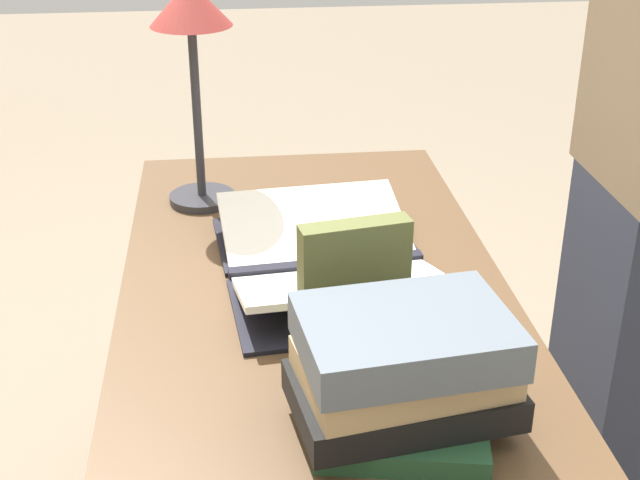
{
  "coord_description": "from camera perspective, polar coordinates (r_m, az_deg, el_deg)",
  "views": [
    {
      "loc": [
        -1.31,
        0.14,
        1.49
      ],
      "look_at": [
        0.05,
        -0.01,
        0.82
      ],
      "focal_mm": 50.0,
      "sensor_mm": 36.0,
      "label": 1
    }
  ],
  "objects": [
    {
      "name": "reading_desk",
      "position": [
        1.57,
        -0.18,
        -6.97
      ],
      "size": [
        1.36,
        0.67,
        0.74
      ],
      "color": "brown",
      "rests_on": "ground_plane"
    },
    {
      "name": "open_book",
      "position": [
        1.58,
        0.44,
        -1.29
      ],
      "size": [
        0.53,
        0.41,
        0.07
      ],
      "rotation": [
        0.0,
        0.0,
        0.09
      ],
      "color": "black",
      "rests_on": "reading_desk"
    },
    {
      "name": "book_stack_tall",
      "position": [
        1.17,
        5.37,
        -8.49
      ],
      "size": [
        0.24,
        0.31,
        0.17
      ],
      "color": "#234C2D",
      "rests_on": "reading_desk"
    },
    {
      "name": "book_standing_upright",
      "position": [
        1.3,
        2.19,
        -3.32
      ],
      "size": [
        0.07,
        0.17,
        0.22
      ],
      "rotation": [
        0.0,
        0.0,
        0.18
      ],
      "color": "brown",
      "rests_on": "reading_desk"
    },
    {
      "name": "reading_lamp",
      "position": [
        1.78,
        -8.21,
        13.05
      ],
      "size": [
        0.16,
        0.16,
        0.46
      ],
      "color": "#2D2D33",
      "rests_on": "reading_desk"
    },
    {
      "name": "coffee_mug",
      "position": [
        1.35,
        5.13,
        -5.56
      ],
      "size": [
        0.11,
        0.08,
        0.09
      ],
      "rotation": [
        0.0,
        0.0,
        6.19
      ],
      "color": "#335184",
      "rests_on": "reading_desk"
    }
  ]
}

